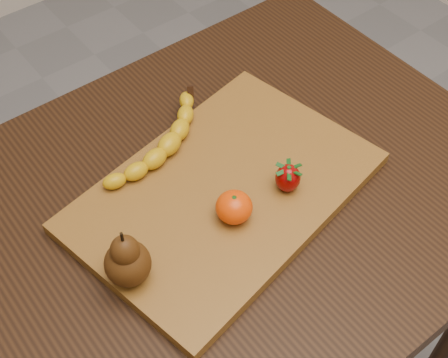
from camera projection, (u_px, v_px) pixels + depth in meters
table at (203, 243)px, 1.01m from camera, size 1.00×0.70×0.76m
cutting_board at (224, 192)px, 0.95m from camera, size 0.50×0.38×0.02m
banana at (169, 144)px, 0.97m from camera, size 0.21×0.13×0.03m
pear at (126, 256)px, 0.80m from camera, size 0.08×0.08×0.10m
mandarin at (234, 207)px, 0.89m from camera, size 0.07×0.07×0.05m
strawberry at (288, 177)px, 0.92m from camera, size 0.04×0.04×0.05m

